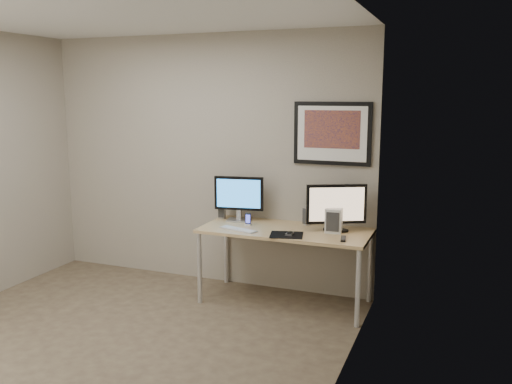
{
  "coord_description": "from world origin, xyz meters",
  "views": [
    {
      "loc": [
        2.54,
        -3.39,
        1.99
      ],
      "look_at": [
        0.8,
        1.1,
        1.12
      ],
      "focal_mm": 38.0,
      "sensor_mm": 36.0,
      "label": 1
    }
  ],
  "objects_px": {
    "phone_dock": "(248,219)",
    "fan_unit": "(334,221)",
    "framed_art": "(332,133)",
    "keyboard": "(238,229)",
    "desk": "(285,236)",
    "monitor_large": "(239,197)",
    "speaker_left": "(222,209)",
    "speaker_right": "(307,216)",
    "monitor_tv": "(336,206)"
  },
  "relations": [
    {
      "from": "phone_dock",
      "to": "fan_unit",
      "type": "xyz_separation_m",
      "value": [
        0.84,
        0.03,
        0.05
      ]
    },
    {
      "from": "framed_art",
      "to": "keyboard",
      "type": "xyz_separation_m",
      "value": [
        -0.75,
        -0.53,
        -0.88
      ]
    },
    {
      "from": "framed_art",
      "to": "keyboard",
      "type": "height_order",
      "value": "framed_art"
    },
    {
      "from": "desk",
      "to": "monitor_large",
      "type": "height_order",
      "value": "monitor_large"
    },
    {
      "from": "desk",
      "to": "framed_art",
      "type": "distance_m",
      "value": 1.07
    },
    {
      "from": "framed_art",
      "to": "speaker_left",
      "type": "xyz_separation_m",
      "value": [
        -1.1,
        -0.14,
        -0.79
      ]
    },
    {
      "from": "speaker_left",
      "to": "speaker_right",
      "type": "relative_size",
      "value": 1.07
    },
    {
      "from": "speaker_left",
      "to": "phone_dock",
      "type": "height_order",
      "value": "speaker_left"
    },
    {
      "from": "desk",
      "to": "phone_dock",
      "type": "distance_m",
      "value": 0.4
    },
    {
      "from": "desk",
      "to": "monitor_large",
      "type": "distance_m",
      "value": 0.64
    },
    {
      "from": "monitor_large",
      "to": "speaker_left",
      "type": "xyz_separation_m",
      "value": [
        -0.21,
        0.05,
        -0.15
      ]
    },
    {
      "from": "desk",
      "to": "fan_unit",
      "type": "height_order",
      "value": "fan_unit"
    },
    {
      "from": "phone_dock",
      "to": "keyboard",
      "type": "bearing_deg",
      "value": -100.34
    },
    {
      "from": "monitor_tv",
      "to": "speaker_right",
      "type": "bearing_deg",
      "value": 130.43
    },
    {
      "from": "keyboard",
      "to": "speaker_left",
      "type": "bearing_deg",
      "value": 148.56
    },
    {
      "from": "monitor_tv",
      "to": "monitor_large",
      "type": "bearing_deg",
      "value": 151.75
    },
    {
      "from": "framed_art",
      "to": "monitor_large",
      "type": "relative_size",
      "value": 1.51
    },
    {
      "from": "monitor_tv",
      "to": "fan_unit",
      "type": "bearing_deg",
      "value": -121.54
    },
    {
      "from": "desk",
      "to": "speaker_right",
      "type": "height_order",
      "value": "speaker_right"
    },
    {
      "from": "speaker_left",
      "to": "phone_dock",
      "type": "bearing_deg",
      "value": -37.85
    },
    {
      "from": "speaker_left",
      "to": "fan_unit",
      "type": "bearing_deg",
      "value": -17.96
    },
    {
      "from": "fan_unit",
      "to": "framed_art",
      "type": "bearing_deg",
      "value": 106.63
    },
    {
      "from": "speaker_right",
      "to": "fan_unit",
      "type": "xyz_separation_m",
      "value": [
        0.31,
        -0.2,
        0.02
      ]
    },
    {
      "from": "monitor_large",
      "to": "fan_unit",
      "type": "xyz_separation_m",
      "value": [
        0.99,
        -0.11,
        -0.14
      ]
    },
    {
      "from": "desk",
      "to": "keyboard",
      "type": "distance_m",
      "value": 0.45
    },
    {
      "from": "desk",
      "to": "monitor_tv",
      "type": "distance_m",
      "value": 0.56
    },
    {
      "from": "speaker_left",
      "to": "desk",
      "type": "bearing_deg",
      "value": -25.02
    },
    {
      "from": "desk",
      "to": "monitor_large",
      "type": "bearing_deg",
      "value": 165.04
    },
    {
      "from": "fan_unit",
      "to": "phone_dock",
      "type": "bearing_deg",
      "value": 179.17
    },
    {
      "from": "speaker_left",
      "to": "speaker_right",
      "type": "xyz_separation_m",
      "value": [
        0.9,
        0.04,
        -0.01
      ]
    },
    {
      "from": "speaker_right",
      "to": "keyboard",
      "type": "relative_size",
      "value": 0.47
    },
    {
      "from": "speaker_left",
      "to": "keyboard",
      "type": "relative_size",
      "value": 0.51
    },
    {
      "from": "speaker_left",
      "to": "speaker_right",
      "type": "distance_m",
      "value": 0.9
    },
    {
      "from": "monitor_large",
      "to": "keyboard",
      "type": "distance_m",
      "value": 0.44
    },
    {
      "from": "monitor_tv",
      "to": "keyboard",
      "type": "height_order",
      "value": "monitor_tv"
    },
    {
      "from": "speaker_right",
      "to": "fan_unit",
      "type": "bearing_deg",
      "value": -10.62
    },
    {
      "from": "monitor_tv",
      "to": "speaker_left",
      "type": "bearing_deg",
      "value": 149.76
    },
    {
      "from": "desk",
      "to": "monitor_tv",
      "type": "relative_size",
      "value": 3.06
    },
    {
      "from": "phone_dock",
      "to": "keyboard",
      "type": "xyz_separation_m",
      "value": [
        -0.02,
        -0.2,
        -0.05
      ]
    },
    {
      "from": "framed_art",
      "to": "monitor_large",
      "type": "xyz_separation_m",
      "value": [
        -0.89,
        -0.19,
        -0.64
      ]
    },
    {
      "from": "keyboard",
      "to": "speaker_right",
      "type": "bearing_deg",
      "value": 55.07
    },
    {
      "from": "desk",
      "to": "keyboard",
      "type": "xyz_separation_m",
      "value": [
        -0.4,
        -0.19,
        0.07
      ]
    },
    {
      "from": "speaker_left",
      "to": "speaker_right",
      "type": "height_order",
      "value": "speaker_left"
    },
    {
      "from": "monitor_large",
      "to": "monitor_tv",
      "type": "distance_m",
      "value": 1.0
    },
    {
      "from": "desk",
      "to": "speaker_left",
      "type": "distance_m",
      "value": 0.79
    },
    {
      "from": "desk",
      "to": "framed_art",
      "type": "bearing_deg",
      "value": 43.46
    },
    {
      "from": "monitor_large",
      "to": "speaker_right",
      "type": "relative_size",
      "value": 2.71
    },
    {
      "from": "fan_unit",
      "to": "desk",
      "type": "bearing_deg",
      "value": -178.43
    },
    {
      "from": "framed_art",
      "to": "fan_unit",
      "type": "bearing_deg",
      "value": -70.45
    },
    {
      "from": "framed_art",
      "to": "monitor_tv",
      "type": "distance_m",
      "value": 0.7
    }
  ]
}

